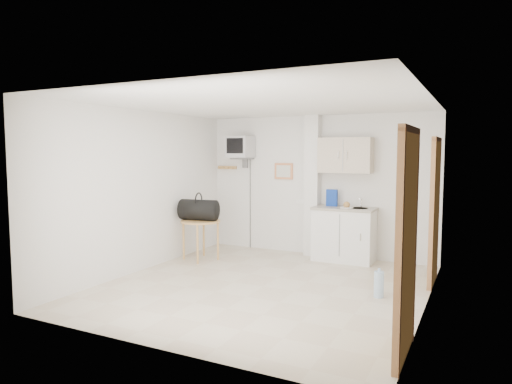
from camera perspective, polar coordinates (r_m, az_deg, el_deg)
The scene contains 7 objects.
ground at distance 6.44m, azimuth 0.93°, elevation -11.73°, with size 4.50×4.50×0.00m, color beige.
room_envelope at distance 6.15m, azimuth 3.32°, elevation 2.06°, with size 4.24×4.54×2.55m.
kitchenette at distance 7.92m, azimuth 10.99°, elevation -2.70°, with size 1.03×0.58×2.10m.
crt_television at distance 8.62m, azimuth -1.97°, elevation 5.56°, with size 0.44×0.45×2.15m.
round_table at distance 7.90m, azimuth -6.94°, elevation -4.13°, with size 0.68×0.68×0.69m.
duffel_bag at distance 7.90m, azimuth -7.17°, elevation -2.21°, with size 0.69×0.44×0.48m.
water_bottle at distance 6.15m, azimuth 15.11°, elevation -11.06°, with size 0.13×0.13×0.38m.
Camera 1 is at (2.65, -5.56, 1.86)m, focal length 32.00 mm.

